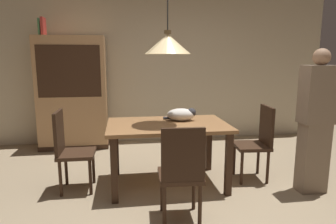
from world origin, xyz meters
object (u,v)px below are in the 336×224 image
at_px(person_standing, 316,122).
at_px(chair_left_side, 69,147).
at_px(chair_near_front, 181,170).
at_px(cat_sleeping, 182,114).
at_px(dining_table, 168,132).
at_px(book_red_tall, 43,27).
at_px(hutch_bookcase, 73,95).
at_px(chair_right_side, 258,139).
at_px(book_green_slim, 40,27).
at_px(pendant_lamp, 168,44).

bearing_deg(person_standing, chair_left_side, 171.03).
height_order(chair_left_side, chair_near_front, same).
bearing_deg(person_standing, cat_sleeping, 157.93).
xyz_separation_m(dining_table, book_red_tall, (-1.73, 1.73, 1.34)).
distance_m(chair_left_side, book_red_tall, 2.35).
height_order(chair_left_side, hutch_bookcase, hutch_bookcase).
bearing_deg(cat_sleeping, chair_right_side, -8.81).
height_order(cat_sleeping, person_standing, person_standing).
bearing_deg(book_green_slim, pendant_lamp, -44.30).
bearing_deg(chair_left_side, cat_sleeping, 5.93).
relative_size(cat_sleeping, pendant_lamp, 0.30).
relative_size(dining_table, chair_near_front, 1.51).
xyz_separation_m(chair_left_side, cat_sleeping, (1.32, 0.14, 0.32)).
relative_size(pendant_lamp, book_green_slim, 5.00).
bearing_deg(book_green_slim, dining_table, -44.30).
relative_size(chair_near_front, person_standing, 0.58).
relative_size(cat_sleeping, book_red_tall, 1.40).
distance_m(chair_near_front, person_standing, 1.69).
xyz_separation_m(pendant_lamp, hutch_bookcase, (-1.34, 1.73, -0.77)).
xyz_separation_m(dining_table, pendant_lamp, (-0.00, 0.00, 1.01)).
relative_size(chair_left_side, chair_near_front, 1.00).
xyz_separation_m(dining_table, cat_sleeping, (0.20, 0.14, 0.18)).
xyz_separation_m(chair_left_side, hutch_bookcase, (-0.21, 1.73, 0.38)).
bearing_deg(pendant_lamp, chair_near_front, -90.30).
relative_size(hutch_bookcase, person_standing, 1.15).
distance_m(dining_table, chair_near_front, 0.89).
height_order(chair_near_front, chair_right_side, same).
bearing_deg(book_green_slim, chair_right_side, -30.92).
bearing_deg(hutch_bookcase, chair_left_side, -83.03).
distance_m(dining_table, hutch_bookcase, 2.20).
relative_size(cat_sleeping, person_standing, 0.24).
bearing_deg(dining_table, chair_left_side, 179.96).
bearing_deg(book_green_slim, chair_left_side, -69.50).
relative_size(chair_left_side, pendant_lamp, 0.72).
xyz_separation_m(cat_sleeping, hutch_bookcase, (-1.54, 1.59, 0.06)).
xyz_separation_m(chair_near_front, chair_right_side, (1.13, 0.87, 0.00)).
relative_size(pendant_lamp, hutch_bookcase, 0.70).
bearing_deg(book_green_slim, book_red_tall, 0.00).
distance_m(chair_near_front, chair_right_side, 1.43).
relative_size(chair_left_side, book_red_tall, 3.32).
bearing_deg(book_green_slim, hutch_bookcase, -0.20).
bearing_deg(chair_left_side, chair_near_front, -38.03).
xyz_separation_m(cat_sleeping, book_red_tall, (-1.92, 1.59, 1.16)).
relative_size(chair_left_side, hutch_bookcase, 0.50).
xyz_separation_m(chair_left_side, pendant_lamp, (1.13, -0.00, 1.15)).
xyz_separation_m(chair_right_side, pendant_lamp, (-1.13, 0.01, 1.15)).
xyz_separation_m(chair_near_front, book_green_slim, (-1.77, 2.61, 1.47)).
relative_size(chair_right_side, person_standing, 0.58).
bearing_deg(chair_near_front, dining_table, 89.70).
height_order(dining_table, person_standing, person_standing).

